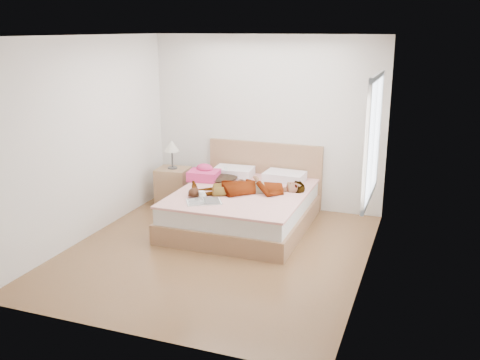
# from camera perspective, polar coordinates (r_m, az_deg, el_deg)

# --- Properties ---
(ground) EXTENTS (4.00, 4.00, 0.00)m
(ground) POSITION_cam_1_polar(r_m,az_deg,el_deg) (6.72, -2.51, -7.63)
(ground) COLOR #4B2F17
(ground) RESTS_ON ground
(woman) EXTENTS (1.69, 1.19, 0.22)m
(woman) POSITION_cam_1_polar(r_m,az_deg,el_deg) (7.31, 0.97, -0.48)
(woman) COLOR white
(woman) RESTS_ON bed
(hair) EXTENTS (0.49, 0.58, 0.08)m
(hair) POSITION_cam_1_polar(r_m,az_deg,el_deg) (7.93, -1.85, 0.30)
(hair) COLOR black
(hair) RESTS_ON bed
(phone) EXTENTS (0.08, 0.10, 0.05)m
(phone) POSITION_cam_1_polar(r_m,az_deg,el_deg) (7.82, -1.52, 1.15)
(phone) COLOR silver
(phone) RESTS_ON bed
(room_shell) EXTENTS (4.00, 4.00, 4.00)m
(room_shell) POSITION_cam_1_polar(r_m,az_deg,el_deg) (6.13, 14.00, 4.32)
(room_shell) COLOR white
(room_shell) RESTS_ON ground
(bed) EXTENTS (1.80, 2.08, 1.00)m
(bed) POSITION_cam_1_polar(r_m,az_deg,el_deg) (7.52, 0.49, -2.75)
(bed) COLOR #8A5F40
(bed) RESTS_ON ground
(towel) EXTENTS (0.48, 0.41, 0.23)m
(towel) POSITION_cam_1_polar(r_m,az_deg,el_deg) (7.93, -3.84, 0.69)
(towel) COLOR #D2396D
(towel) RESTS_ON bed
(magazine) EXTENTS (0.53, 0.48, 0.03)m
(magazine) POSITION_cam_1_polar(r_m,az_deg,el_deg) (6.93, -3.88, -2.31)
(magazine) COLOR white
(magazine) RESTS_ON bed
(coffee_mug) EXTENTS (0.13, 0.11, 0.09)m
(coffee_mug) POSITION_cam_1_polar(r_m,az_deg,el_deg) (7.08, -4.06, -1.57)
(coffee_mug) COLOR white
(coffee_mug) RESTS_ON bed
(plush_toy) EXTENTS (0.17, 0.23, 0.12)m
(plush_toy) POSITION_cam_1_polar(r_m,az_deg,el_deg) (7.15, -4.94, -1.30)
(plush_toy) COLOR black
(plush_toy) RESTS_ON bed
(nightstand) EXTENTS (0.51, 0.47, 1.03)m
(nightstand) POSITION_cam_1_polar(r_m,az_deg,el_deg) (8.42, -7.15, -0.37)
(nightstand) COLOR olive
(nightstand) RESTS_ON ground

